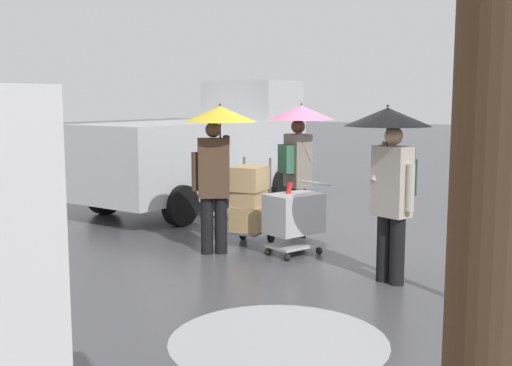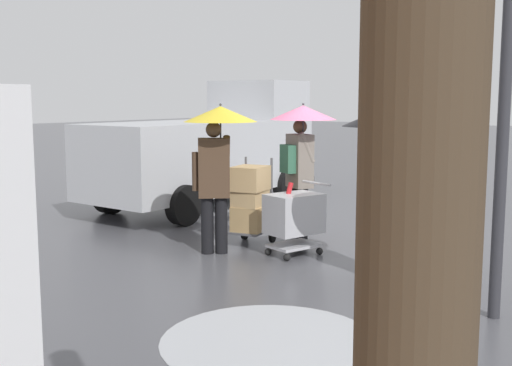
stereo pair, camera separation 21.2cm
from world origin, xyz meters
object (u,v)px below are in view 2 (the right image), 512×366
(shopping_cart_vendor, at_px, (294,216))
(street_lamp, at_px, (506,82))
(pedestrian_white_side, at_px, (388,154))
(cargo_van_parked_right, at_px, (211,149))
(hand_dolly_boxes, at_px, (250,200))
(pedestrian_pink_side, at_px, (301,140))
(bare_tree_near, at_px, (443,153))
(pedestrian_black_side, at_px, (218,144))

(shopping_cart_vendor, relative_size, street_lamp, 0.27)
(shopping_cart_vendor, xyz_separation_m, street_lamp, (-3.08, 0.94, 1.80))
(pedestrian_white_side, bearing_deg, cargo_van_parked_right, -28.81)
(hand_dolly_boxes, bearing_deg, shopping_cart_vendor, 171.67)
(pedestrian_pink_side, distance_m, bare_tree_near, 8.75)
(shopping_cart_vendor, bearing_deg, pedestrian_pink_side, -61.57)
(pedestrian_pink_side, relative_size, pedestrian_black_side, 1.00)
(cargo_van_parked_right, xyz_separation_m, pedestrian_black_side, (-2.78, 3.04, 0.41))
(cargo_van_parked_right, bearing_deg, bare_tree_near, 133.26)
(shopping_cart_vendor, xyz_separation_m, pedestrian_black_side, (0.93, 0.56, 1.02))
(pedestrian_pink_side, bearing_deg, cargo_van_parked_right, -25.58)
(bare_tree_near, bearing_deg, cargo_van_parked_right, -46.74)
(shopping_cart_vendor, relative_size, hand_dolly_boxes, 0.79)
(hand_dolly_boxes, xyz_separation_m, street_lamp, (-3.96, 1.07, 1.67))
(pedestrian_white_side, relative_size, bare_tree_near, 0.49)
(cargo_van_parked_right, height_order, hand_dolly_boxes, cargo_van_parked_right)
(hand_dolly_boxes, distance_m, pedestrian_white_side, 2.73)
(street_lamp, bearing_deg, shopping_cart_vendor, -16.97)
(hand_dolly_boxes, relative_size, bare_tree_near, 0.30)
(hand_dolly_boxes, height_order, pedestrian_white_side, pedestrian_white_side)
(pedestrian_pink_side, height_order, pedestrian_white_side, same)
(cargo_van_parked_right, height_order, bare_tree_near, bare_tree_near)
(pedestrian_pink_side, distance_m, pedestrian_black_side, 1.57)
(pedestrian_pink_side, bearing_deg, pedestrian_white_side, 146.73)
(pedestrian_black_side, distance_m, bare_tree_near, 7.84)
(bare_tree_near, bearing_deg, pedestrian_white_side, -63.81)
(hand_dolly_boxes, xyz_separation_m, pedestrian_white_side, (-2.52, 0.60, 0.87))
(hand_dolly_boxes, distance_m, street_lamp, 4.43)
(pedestrian_black_side, distance_m, street_lamp, 4.10)
(hand_dolly_boxes, relative_size, street_lamp, 0.34)
(hand_dolly_boxes, xyz_separation_m, pedestrian_pink_side, (-0.37, -0.82, 0.87))
(pedestrian_black_side, bearing_deg, pedestrian_pink_side, -105.59)
(cargo_van_parked_right, relative_size, hand_dolly_boxes, 4.07)
(shopping_cart_vendor, bearing_deg, pedestrian_black_side, 31.14)
(shopping_cart_vendor, xyz_separation_m, pedestrian_pink_side, (0.51, -0.95, 1.00))
(pedestrian_black_side, relative_size, bare_tree_near, 0.49)
(pedestrian_pink_side, bearing_deg, pedestrian_black_side, 74.41)
(shopping_cart_vendor, height_order, pedestrian_pink_side, pedestrian_pink_side)
(cargo_van_parked_right, xyz_separation_m, bare_tree_near, (-8.19, 8.70, 0.94))
(pedestrian_black_side, xyz_separation_m, pedestrian_white_side, (-2.57, -0.10, -0.01))
(cargo_van_parked_right, relative_size, bare_tree_near, 1.21)
(pedestrian_white_side, height_order, bare_tree_near, bare_tree_near)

